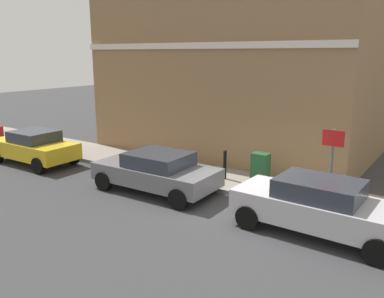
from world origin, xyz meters
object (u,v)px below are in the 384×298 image
(bollard_near_cabinet, at_px, (225,163))
(bollard_far_kerb, at_px, (180,163))
(car_grey, at_px, (157,171))
(car_yellow, at_px, (34,147))
(utility_cabinet, at_px, (260,171))
(car_silver, at_px, (319,206))
(street_sign, at_px, (332,157))

(bollard_near_cabinet, height_order, bollard_far_kerb, same)
(car_grey, distance_m, car_yellow, 6.37)
(utility_cabinet, height_order, bollard_far_kerb, utility_cabinet)
(car_silver, relative_size, bollard_near_cabinet, 4.13)
(car_silver, bearing_deg, street_sign, -81.70)
(car_yellow, bearing_deg, utility_cabinet, -167.21)
(car_grey, relative_size, bollard_near_cabinet, 4.04)
(car_yellow, bearing_deg, bollard_far_kerb, -167.60)
(car_grey, bearing_deg, bollard_near_cabinet, -124.80)
(car_silver, xyz_separation_m, car_grey, (0.14, 5.39, -0.04))
(car_silver, distance_m, utility_cabinet, 3.37)
(bollard_far_kerb, bearing_deg, street_sign, -88.76)
(car_yellow, xyz_separation_m, bollard_near_cabinet, (2.33, -7.73, -0.02))
(car_silver, height_order, car_yellow, car_silver)
(utility_cabinet, height_order, street_sign, street_sign)
(car_grey, bearing_deg, street_sign, -166.64)
(car_yellow, bearing_deg, street_sign, -172.93)
(car_yellow, height_order, bollard_near_cabinet, car_yellow)
(bollard_near_cabinet, relative_size, bollard_far_kerb, 1.00)
(car_yellow, height_order, utility_cabinet, car_yellow)
(car_silver, xyz_separation_m, bollard_near_cabinet, (2.23, 4.02, -0.05))
(bollard_near_cabinet, xyz_separation_m, street_sign, (-0.71, -3.83, 0.96))
(car_grey, xyz_separation_m, bollard_far_kerb, (1.27, -0.02, -0.00))
(car_yellow, distance_m, street_sign, 11.71)
(utility_cabinet, xyz_separation_m, bollard_near_cabinet, (0.10, 1.41, 0.02))
(car_yellow, bearing_deg, car_grey, -178.75)
(car_silver, bearing_deg, car_grey, -0.26)
(car_yellow, distance_m, bollard_far_kerb, 6.56)
(bollard_far_kerb, height_order, street_sign, street_sign)
(car_grey, distance_m, utility_cabinet, 3.42)
(car_grey, distance_m, bollard_far_kerb, 1.27)
(utility_cabinet, bearing_deg, car_silver, -129.21)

